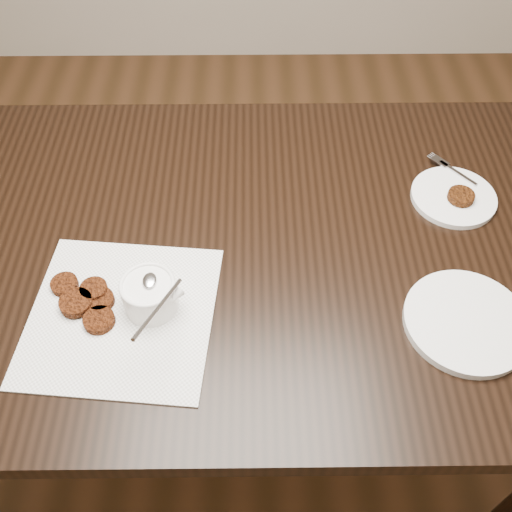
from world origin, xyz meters
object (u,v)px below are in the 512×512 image
(plate_with_patty, at_px, (454,195))
(plate_empty, at_px, (466,322))
(table, at_px, (246,338))
(sauce_ramekin, at_px, (147,283))
(napkin, at_px, (122,315))

(plate_with_patty, relative_size, plate_empty, 0.80)
(table, height_order, sauce_ramekin, sauce_ramekin)
(napkin, relative_size, plate_with_patty, 1.85)
(table, bearing_deg, sauce_ramekin, -136.61)
(napkin, bearing_deg, table, 38.71)
(plate_with_patty, height_order, plate_empty, plate_with_patty)
(plate_with_patty, bearing_deg, plate_empty, -98.82)
(table, distance_m, sauce_ramekin, 0.50)
(sauce_ramekin, bearing_deg, plate_with_patty, 23.81)
(sauce_ramekin, distance_m, plate_with_patty, 0.67)
(sauce_ramekin, distance_m, plate_empty, 0.57)
(table, relative_size, napkin, 4.27)
(plate_with_patty, xyz_separation_m, plate_empty, (-0.05, -0.31, -0.01))
(sauce_ramekin, bearing_deg, plate_empty, -4.41)
(sauce_ramekin, relative_size, plate_with_patty, 0.75)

